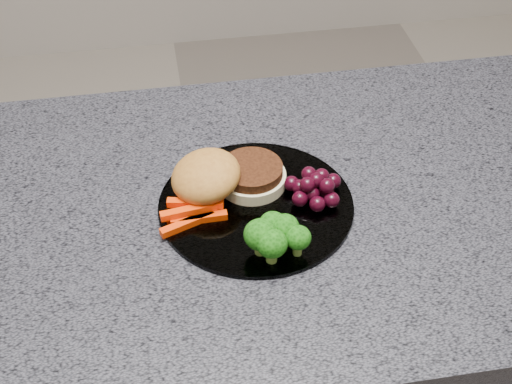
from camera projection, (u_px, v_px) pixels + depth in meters
countertop at (244, 216)px, 0.97m from camera, size 1.20×0.60×0.04m
plate at (256, 205)px, 0.95m from camera, size 0.26×0.26×0.01m
burger at (222, 178)px, 0.95m from camera, size 0.18×0.13×0.05m
carrot_sticks at (193, 213)px, 0.92m from camera, size 0.09×0.06×0.02m
broccoli at (275, 235)px, 0.86m from camera, size 0.08×0.07×0.05m
grape_bunch at (315, 187)px, 0.95m from camera, size 0.08×0.07×0.04m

